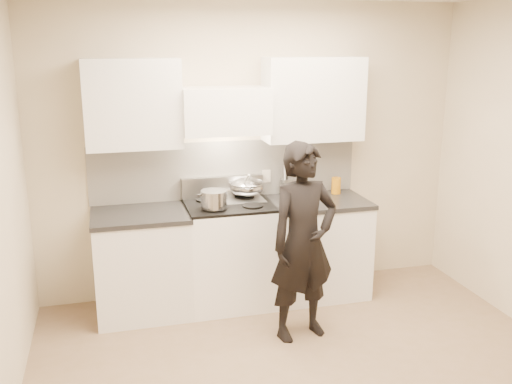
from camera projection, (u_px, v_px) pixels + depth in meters
ground_plane at (315, 382)px, 4.03m from camera, size 4.00×4.00×0.00m
room_shell at (294, 151)px, 3.96m from camera, size 4.04×3.54×2.70m
stove at (230, 253)px, 5.16m from camera, size 0.76×0.65×0.96m
counter_right at (316, 247)px, 5.37m from camera, size 0.92×0.67×0.92m
counter_left at (142, 263)px, 4.97m from camera, size 0.82×0.67×0.92m
wok at (247, 187)px, 5.20m from camera, size 0.33×0.41×0.26m
stock_pot at (214, 199)px, 4.85m from camera, size 0.31×0.29×0.15m
utensil_crock at (286, 186)px, 5.39m from camera, size 0.11×0.11×0.30m
spice_jar at (301, 190)px, 5.43m from camera, size 0.04×0.04×0.09m
oil_glass at (336, 185)px, 5.46m from camera, size 0.09×0.09×0.16m
person at (303, 242)px, 4.49m from camera, size 0.65×0.50×1.60m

